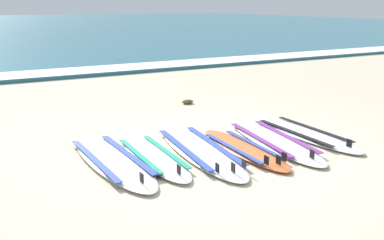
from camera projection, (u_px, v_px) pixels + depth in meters
ground_plane at (217, 149)px, 6.10m from camera, size 80.00×80.00×0.00m
wave_foam_strip at (81, 72)px, 12.47m from camera, size 80.00×1.37×0.11m
surfboard_0 at (111, 159)px, 5.62m from camera, size 0.72×2.50×0.18m
surfboard_1 at (153, 156)px, 5.74m from camera, size 0.56×2.08×0.18m
surfboard_2 at (199, 149)px, 6.01m from camera, size 0.89×2.63×0.18m
surfboard_3 at (243, 149)px, 6.02m from camera, size 0.53×2.00×0.18m
surfboard_4 at (273, 140)px, 6.41m from camera, size 0.91×2.50×0.18m
surfboard_5 at (304, 133)px, 6.74m from camera, size 0.60×2.28×0.18m
seaweed_clump_near_shoreline at (188, 102)px, 8.82m from camera, size 0.24×0.19×0.08m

